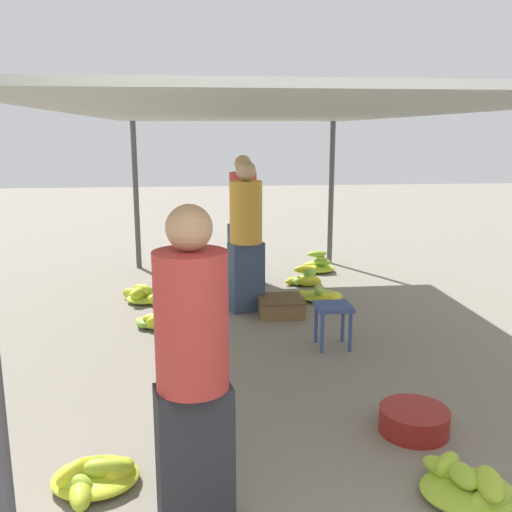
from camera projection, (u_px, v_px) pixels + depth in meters
name	position (u px, v px, depth m)	size (l,w,h in m)	color
canopy_post_back_left	(136.00, 196.00, 8.57)	(0.08, 0.08, 2.21)	#4C4C51
canopy_post_back_right	(331.00, 194.00, 8.89)	(0.08, 0.08, 2.21)	#4C4C51
canopy_tarp	(259.00, 113.00, 5.39)	(3.40, 6.78, 0.04)	#9EA399
vendor_foreground	(193.00, 369.00, 2.84)	(0.43, 0.43, 1.72)	#2D2D33
stool	(333.00, 313.00, 5.49)	(0.34, 0.34, 0.43)	#384C84
basin_black	(414.00, 421.00, 3.97)	(0.48, 0.48, 0.17)	maroon
banana_pile_left_0	(143.00, 295.00, 6.99)	(0.57, 0.50, 0.24)	#B8CE2B
banana_pile_left_1	(157.00, 321.00, 6.10)	(0.54, 0.36, 0.17)	#72B238
banana_pile_left_2	(93.00, 477.00, 3.34)	(0.52, 0.55, 0.19)	#9DC330
banana_pile_left_3	(186.00, 270.00, 8.35)	(0.47, 0.44, 0.19)	#8BBC33
banana_pile_right_0	(470.00, 486.00, 3.24)	(0.54, 0.53, 0.20)	#97C131
banana_pile_right_1	(318.00, 265.00, 8.55)	(0.51, 0.57, 0.32)	#B5CD2C
banana_pile_right_2	(305.00, 278.00, 7.81)	(0.54, 0.41, 0.26)	#7CB636
banana_pile_right_3	(321.00, 296.00, 7.05)	(0.62, 0.61, 0.22)	#B9CE2B
crate_near	(281.00, 306.00, 6.54)	(0.51, 0.51, 0.19)	brown
shopper_walking_mid	(246.00, 235.00, 6.51)	(0.47, 0.47, 1.74)	#384766
shopper_walking_far	(243.00, 217.00, 7.82)	(0.47, 0.47, 1.75)	#384766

